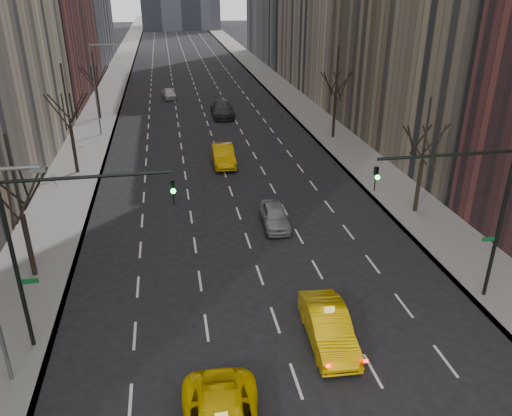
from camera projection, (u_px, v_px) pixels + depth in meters
sidewalk_left at (111, 88)px, 73.46m from camera, size 4.50×320.00×0.15m
sidewalk_right at (274, 83)px, 77.38m from camera, size 4.50×320.00×0.15m
tree_lw_b at (22, 215)px, 25.47m from camera, size 3.36×3.50×7.82m
tree_lw_c at (70, 126)px, 39.65m from camera, size 3.36×3.50×8.74m
tree_lw_d at (96, 88)px, 55.95m from camera, size 3.36×3.50×7.36m
tree_rw_b at (422, 162)px, 32.89m from camera, size 3.36×3.50×7.82m
tree_rw_c at (335, 98)px, 48.86m from camera, size 3.36×3.50×8.74m
traffic_mast_left at (54, 233)px, 19.82m from camera, size 6.69×0.39×8.00m
traffic_mast_right at (472, 200)px, 22.74m from camera, size 6.69×0.39×8.00m
streetlight_far at (98, 80)px, 49.01m from camera, size 2.83×0.22×9.00m
taxi_sedan at (328, 327)px, 21.83m from camera, size 1.92×4.96×1.61m
silver_sedan_ahead at (275, 216)px, 32.32m from camera, size 1.87×4.20×1.40m
far_taxi at (223, 155)px, 43.04m from camera, size 1.84×5.09×1.67m
far_suv_grey at (222, 109)px, 58.34m from camera, size 2.56×6.15×1.78m
far_car_white at (169, 94)px, 67.02m from camera, size 2.13×4.16×1.35m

